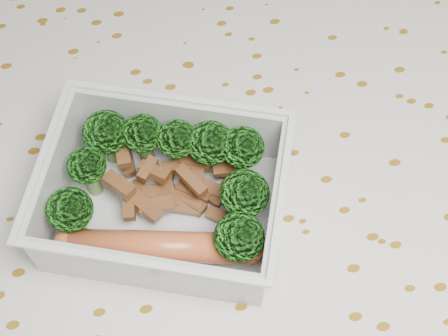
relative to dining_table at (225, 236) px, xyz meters
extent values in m
cube|color=brown|center=(0.00, 0.00, 0.06)|extent=(1.40, 0.90, 0.04)
cube|color=silver|center=(0.00, 0.00, 0.09)|extent=(1.46, 0.96, 0.01)
cube|color=silver|center=(-0.05, -0.01, 0.09)|extent=(0.20, 0.18, 0.00)
cube|color=silver|center=(-0.02, 0.05, 0.12)|extent=(0.15, 0.06, 0.05)
cube|color=silver|center=(-0.07, -0.06, 0.12)|extent=(0.15, 0.06, 0.05)
cube|color=silver|center=(0.03, -0.04, 0.12)|extent=(0.05, 0.11, 0.05)
cube|color=silver|center=(-0.12, 0.02, 0.12)|extent=(0.05, 0.11, 0.05)
cube|color=silver|center=(-0.02, 0.05, 0.15)|extent=(0.16, 0.07, 0.00)
cube|color=silver|center=(-0.07, -0.07, 0.15)|extent=(0.16, 0.07, 0.00)
cube|color=silver|center=(0.03, -0.04, 0.15)|extent=(0.05, 0.12, 0.00)
cube|color=silver|center=(-0.12, 0.02, 0.15)|extent=(0.05, 0.12, 0.00)
cylinder|color=#608C3F|center=(-0.08, 0.05, 0.10)|extent=(0.01, 0.01, 0.02)
ellipsoid|color=#287F21|center=(-0.08, 0.05, 0.13)|extent=(0.04, 0.04, 0.03)
cylinder|color=#608C3F|center=(-0.05, 0.04, 0.11)|extent=(0.01, 0.01, 0.03)
ellipsoid|color=#287F21|center=(-0.05, 0.04, 0.13)|extent=(0.03, 0.03, 0.03)
cylinder|color=#608C3F|center=(-0.03, 0.03, 0.11)|extent=(0.01, 0.01, 0.03)
ellipsoid|color=#287F21|center=(-0.03, 0.03, 0.13)|extent=(0.03, 0.03, 0.03)
cylinder|color=#608C3F|center=(-0.01, 0.02, 0.11)|extent=(0.01, 0.01, 0.02)
ellipsoid|color=#287F21|center=(-0.01, 0.02, 0.13)|extent=(0.04, 0.04, 0.03)
cylinder|color=#608C3F|center=(0.02, 0.01, 0.11)|extent=(0.01, 0.01, 0.03)
ellipsoid|color=#287F21|center=(0.02, 0.01, 0.13)|extent=(0.03, 0.03, 0.03)
cylinder|color=#608C3F|center=(-0.10, 0.02, 0.11)|extent=(0.01, 0.01, 0.03)
ellipsoid|color=#287F21|center=(-0.10, 0.02, 0.13)|extent=(0.03, 0.03, 0.02)
cylinder|color=#608C3F|center=(0.01, -0.03, 0.10)|extent=(0.01, 0.01, 0.02)
ellipsoid|color=#287F21|center=(0.01, -0.03, 0.13)|extent=(0.04, 0.04, 0.03)
cylinder|color=#608C3F|center=(-0.11, -0.01, 0.11)|extent=(0.01, 0.01, 0.03)
ellipsoid|color=#287F21|center=(-0.11, -0.01, 0.13)|extent=(0.03, 0.03, 0.03)
cylinder|color=#608C3F|center=(0.00, -0.06, 0.10)|extent=(0.01, 0.01, 0.02)
ellipsoid|color=#287F21|center=(0.00, -0.06, 0.13)|extent=(0.04, 0.04, 0.03)
cube|color=brown|center=(-0.07, 0.00, 0.10)|extent=(0.02, 0.03, 0.01)
cube|color=brown|center=(-0.03, 0.02, 0.11)|extent=(0.03, 0.01, 0.01)
cube|color=brown|center=(-0.01, -0.03, 0.10)|extent=(0.02, 0.02, 0.01)
cube|color=brown|center=(-0.04, -0.01, 0.10)|extent=(0.03, 0.02, 0.01)
cube|color=brown|center=(-0.07, -0.01, 0.11)|extent=(0.01, 0.03, 0.01)
cube|color=brown|center=(0.00, 0.00, 0.10)|extent=(0.03, 0.03, 0.01)
cube|color=brown|center=(-0.02, 0.01, 0.10)|extent=(0.01, 0.02, 0.01)
cube|color=brown|center=(-0.05, 0.01, 0.12)|extent=(0.03, 0.02, 0.01)
cube|color=brown|center=(-0.06, 0.01, 0.10)|extent=(0.03, 0.02, 0.01)
cube|color=brown|center=(0.00, 0.01, 0.11)|extent=(0.02, 0.01, 0.01)
cube|color=brown|center=(-0.08, 0.01, 0.12)|extent=(0.03, 0.03, 0.01)
cube|color=brown|center=(-0.03, 0.00, 0.12)|extent=(0.02, 0.03, 0.01)
cube|color=brown|center=(-0.02, 0.02, 0.11)|extent=(0.03, 0.02, 0.01)
cube|color=brown|center=(-0.03, -0.01, 0.10)|extent=(0.03, 0.03, 0.01)
cube|color=brown|center=(-0.04, 0.01, 0.10)|extent=(0.02, 0.03, 0.01)
cube|color=brown|center=(-0.07, 0.04, 0.12)|extent=(0.01, 0.03, 0.01)
cube|color=brown|center=(-0.04, 0.00, 0.10)|extent=(0.01, 0.02, 0.01)
cube|color=brown|center=(-0.07, 0.04, 0.10)|extent=(0.01, 0.02, 0.01)
cube|color=brown|center=(-0.02, 0.00, 0.10)|extent=(0.03, 0.02, 0.01)
cube|color=brown|center=(-0.01, 0.00, 0.10)|extent=(0.03, 0.03, 0.01)
cube|color=brown|center=(-0.06, 0.02, 0.12)|extent=(0.02, 0.02, 0.01)
cube|color=brown|center=(-0.05, -0.01, 0.11)|extent=(0.03, 0.01, 0.01)
cube|color=brown|center=(-0.02, 0.01, 0.11)|extent=(0.02, 0.03, 0.01)
cube|color=brown|center=(-0.06, -0.01, 0.11)|extent=(0.03, 0.03, 0.01)
cylinder|color=#B7552C|center=(-0.06, -0.04, 0.11)|extent=(0.13, 0.05, 0.02)
sphere|color=#B7552C|center=(0.00, -0.06, 0.11)|extent=(0.02, 0.02, 0.02)
sphere|color=#B7552C|center=(-0.12, -0.03, 0.11)|extent=(0.02, 0.02, 0.02)
camera|label=1|loc=(-0.05, -0.22, 0.52)|focal=50.00mm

